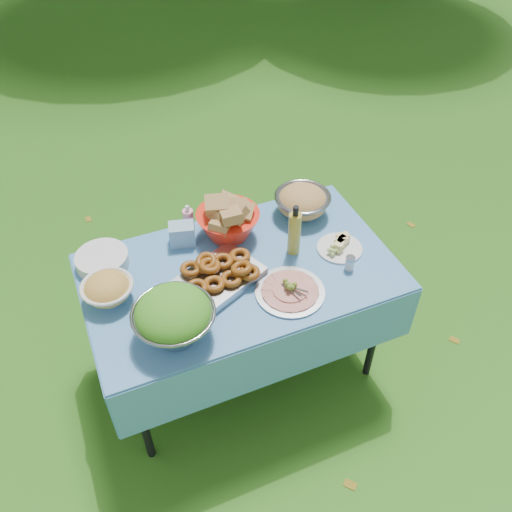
{
  "coord_description": "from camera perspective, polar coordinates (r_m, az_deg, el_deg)",
  "views": [
    {
      "loc": [
        -0.64,
        -1.69,
        2.59
      ],
      "look_at": [
        0.08,
        0.0,
        0.83
      ],
      "focal_mm": 38.0,
      "sensor_mm": 36.0,
      "label": 1
    }
  ],
  "objects": [
    {
      "name": "wipes_box",
      "position": [
        2.7,
        -7.79,
        2.3
      ],
      "size": [
        0.14,
        0.12,
        0.11
      ],
      "primitive_type": "cube",
      "rotation": [
        0.0,
        0.0,
        -0.25
      ],
      "color": "#86AED0",
      "rests_on": "picnic_table"
    },
    {
      "name": "fried_tray",
      "position": [
        2.49,
        -3.94,
        -2.0
      ],
      "size": [
        0.46,
        0.4,
        0.09
      ],
      "primitive_type": "cube",
      "rotation": [
        0.0,
        0.0,
        0.42
      ],
      "color": "#AEAFB3",
      "rests_on": "picnic_table"
    },
    {
      "name": "shaker",
      "position": [
        2.59,
        9.84,
        -0.73
      ],
      "size": [
        0.05,
        0.05,
        0.07
      ],
      "primitive_type": "cylinder",
      "rotation": [
        0.0,
        0.0,
        0.05
      ],
      "color": "silver",
      "rests_on": "picnic_table"
    },
    {
      "name": "pasta_bowl_steel",
      "position": [
        2.85,
        4.91,
        5.78
      ],
      "size": [
        0.35,
        0.35,
        0.15
      ],
      "primitive_type": null,
      "rotation": [
        0.0,
        0.0,
        0.23
      ],
      "color": "gray",
      "rests_on": "picnic_table"
    },
    {
      "name": "ground",
      "position": [
        3.16,
        -1.39,
        -11.3
      ],
      "size": [
        80.0,
        80.0,
        0.0
      ],
      "primitive_type": "plane",
      "color": "#183509",
      "rests_on": "ground"
    },
    {
      "name": "cheese_plate",
      "position": [
        2.69,
        8.84,
        1.21
      ],
      "size": [
        0.24,
        0.24,
        0.06
      ],
      "primitive_type": "cylinder",
      "rotation": [
        0.0,
        0.0,
        0.05
      ],
      "color": "silver",
      "rests_on": "picnic_table"
    },
    {
      "name": "salad_bowl",
      "position": [
        2.25,
        -8.65,
        -6.35
      ],
      "size": [
        0.43,
        0.43,
        0.23
      ],
      "primitive_type": null,
      "rotation": [
        0.0,
        0.0,
        -0.3
      ],
      "color": "gray",
      "rests_on": "picnic_table"
    },
    {
      "name": "charcuterie_platter",
      "position": [
        2.45,
        3.62,
        -3.29
      ],
      "size": [
        0.39,
        0.39,
        0.07
      ],
      "primitive_type": "cylinder",
      "rotation": [
        0.0,
        0.0,
        -0.25
      ],
      "color": "#A8ABAF",
      "rests_on": "picnic_table"
    },
    {
      "name": "plate_stack",
      "position": [
        2.68,
        -15.88,
        -0.38
      ],
      "size": [
        0.33,
        0.33,
        0.06
      ],
      "primitive_type": "cylinder",
      "rotation": [
        0.0,
        0.0,
        -0.39
      ],
      "color": "silver",
      "rests_on": "picnic_table"
    },
    {
      "name": "pasta_bowl_white",
      "position": [
        2.49,
        -15.37,
        -3.36
      ],
      "size": [
        0.23,
        0.23,
        0.13
      ],
      "primitive_type": null,
      "rotation": [
        0.0,
        0.0,
        0.01
      ],
      "color": "silver",
      "rests_on": "picnic_table"
    },
    {
      "name": "picnic_table",
      "position": [
        2.85,
        -1.52,
        -6.92
      ],
      "size": [
        1.46,
        0.86,
        0.76
      ],
      "primitive_type": "cube",
      "color": "#84D0FF",
      "rests_on": "ground"
    },
    {
      "name": "sanitizer_bottle",
      "position": [
        2.75,
        -7.14,
        3.96
      ],
      "size": [
        0.07,
        0.07,
        0.16
      ],
      "primitive_type": "cylinder",
      "rotation": [
        0.0,
        0.0,
        -0.26
      ],
      "color": "pink",
      "rests_on": "picnic_table"
    },
    {
      "name": "oil_bottle",
      "position": [
        2.58,
        4.08,
        2.77
      ],
      "size": [
        0.08,
        0.08,
        0.28
      ],
      "primitive_type": "cylinder",
      "rotation": [
        0.0,
        0.0,
        0.35
      ],
      "color": "#AC982F",
      "rests_on": "picnic_table"
    },
    {
      "name": "bread_bowl",
      "position": [
        2.69,
        -2.97,
        3.95
      ],
      "size": [
        0.4,
        0.4,
        0.21
      ],
      "primitive_type": null,
      "rotation": [
        0.0,
        0.0,
        -0.32
      ],
      "color": "#FA2B15",
      "rests_on": "picnic_table"
    }
  ]
}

